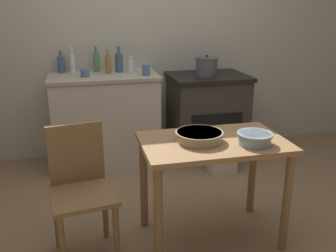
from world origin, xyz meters
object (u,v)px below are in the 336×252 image
object	(u,v)px
work_table	(213,158)
stock_pot	(206,66)
mixing_bowl_small	(255,138)
cup_mid_right	(146,70)
bottle_left	(61,64)
bottle_center_left	(96,62)
bottle_far_left	(72,63)
stove	(207,115)
bottle_center_right	(119,62)
bottle_center	(108,65)
flour_sack	(222,152)
chair	(81,187)
mixing_bowl_large	(199,136)
cup_right	(85,73)
bottle_mid_left	(131,66)

from	to	relation	value
work_table	stock_pot	world-z (taller)	stock_pot
mixing_bowl_small	cup_mid_right	world-z (taller)	cup_mid_right
work_table	bottle_left	world-z (taller)	bottle_left
bottle_center_left	work_table	bearing A→B (deg)	-69.05
bottle_far_left	bottle_center_left	size ratio (longest dim) A/B	1.02
stove	bottle_center_right	bearing A→B (deg)	172.48
bottle_far_left	bottle_center	world-z (taller)	bottle_far_left
work_table	cup_mid_right	xyz separation A→B (m)	(-0.20, 1.37, 0.38)
flour_sack	cup_mid_right	xyz separation A→B (m)	(-0.69, 0.34, 0.79)
bottle_center_right	cup_mid_right	world-z (taller)	bottle_center_right
chair	mixing_bowl_large	world-z (taller)	chair
bottle_left	stove	bearing A→B (deg)	-8.46
mixing_bowl_large	cup_right	bearing A→B (deg)	115.59
work_table	bottle_mid_left	distance (m)	1.66
mixing_bowl_small	bottle_left	world-z (taller)	bottle_left
flour_sack	bottle_far_left	xyz separation A→B (m)	(-1.38, 0.67, 0.84)
flour_sack	bottle_left	size ratio (longest dim) A/B	1.85
flour_sack	bottle_center_right	distance (m)	1.38
stock_pot	cup_mid_right	distance (m)	0.65
stock_pot	bottle_mid_left	size ratio (longest dim) A/B	1.41
stock_pot	bottle_far_left	world-z (taller)	bottle_far_left
bottle_mid_left	bottle_center_right	world-z (taller)	bottle_center_right
stove	bottle_center_right	world-z (taller)	bottle_center_right
bottle_left	bottle_center_left	size ratio (longest dim) A/B	0.85
stove	bottle_center_left	world-z (taller)	bottle_center_left
cup_mid_right	mixing_bowl_small	bearing A→B (deg)	-73.82
stock_pot	mixing_bowl_large	distance (m)	1.55
stock_pot	bottle_center_right	xyz separation A→B (m)	(-0.87, 0.17, 0.05)
stock_pot	mixing_bowl_large	size ratio (longest dim) A/B	0.74
mixing_bowl_large	bottle_center_right	world-z (taller)	bottle_center_right
chair	cup_right	bearing A→B (deg)	77.92
flour_sack	cup_mid_right	size ratio (longest dim) A/B	3.86
chair	bottle_mid_left	size ratio (longest dim) A/B	5.28
mixing_bowl_large	bottle_center_right	distance (m)	1.66
bottle_center	chair	bearing A→B (deg)	-102.36
mixing_bowl_large	mixing_bowl_small	bearing A→B (deg)	-21.88
stock_pot	bottle_far_left	size ratio (longest dim) A/B	0.89
bottle_far_left	bottle_center_left	xyz separation A→B (m)	(0.24, 0.01, -0.00)
bottle_center_right	mixing_bowl_large	bearing A→B (deg)	-78.27
work_table	mixing_bowl_large	size ratio (longest dim) A/B	3.05
stock_pot	bottle_center_left	xyz separation A→B (m)	(-1.10, 0.26, 0.05)
work_table	cup_right	size ratio (longest dim) A/B	11.77
bottle_center	bottle_center_right	size ratio (longest dim) A/B	0.91
bottle_left	cup_right	size ratio (longest dim) A/B	2.67
bottle_far_left	bottle_left	bearing A→B (deg)	169.87
stock_pot	bottle_center_right	size ratio (longest dim) A/B	0.89
bottle_center_left	cup_mid_right	xyz separation A→B (m)	(0.45, -0.34, -0.05)
stove	flour_sack	bearing A→B (deg)	-89.39
mixing_bowl_small	bottle_center_right	world-z (taller)	bottle_center_right
mixing_bowl_large	bottle_far_left	bearing A→B (deg)	115.15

